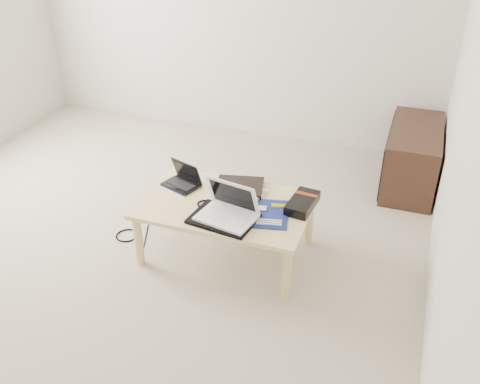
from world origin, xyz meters
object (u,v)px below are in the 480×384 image
(coffee_table, at_px, (226,210))
(netbook, at_px, (183,180))
(media_cabinet, at_px, (411,157))
(white_laptop, at_px, (228,210))
(gpu_box, at_px, (302,203))

(coffee_table, xyz_separation_m, netbook, (-0.36, 0.12, 0.08))
(media_cabinet, relative_size, white_laptop, 2.34)
(coffee_table, xyz_separation_m, gpu_box, (0.48, 0.12, 0.08))
(netbook, bearing_deg, media_cabinet, 41.11)
(coffee_table, bearing_deg, media_cabinet, 51.89)
(media_cabinet, xyz_separation_m, netbook, (-1.46, -1.27, 0.19))
(coffee_table, xyz_separation_m, white_laptop, (0.08, -0.17, 0.12))
(media_cabinet, height_order, netbook, netbook)
(netbook, xyz_separation_m, white_laptop, (0.44, -0.29, 0.03))
(coffee_table, height_order, media_cabinet, media_cabinet)
(media_cabinet, bearing_deg, white_laptop, -122.99)
(coffee_table, height_order, white_laptop, white_laptop)
(netbook, height_order, gpu_box, netbook)
(coffee_table, height_order, netbook, netbook)
(coffee_table, bearing_deg, gpu_box, 14.03)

